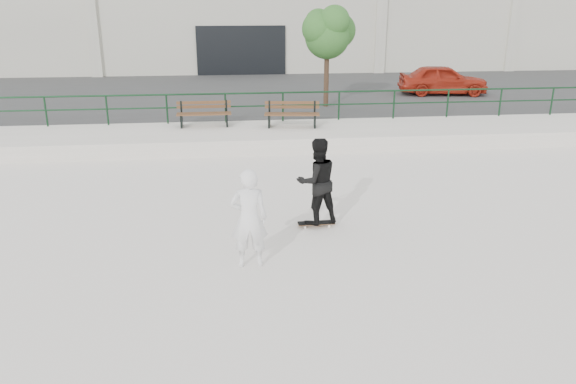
{
  "coord_description": "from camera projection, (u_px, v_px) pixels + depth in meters",
  "views": [
    {
      "loc": [
        -1.01,
        -8.65,
        4.55
      ],
      "look_at": [
        0.19,
        2.0,
        0.87
      ],
      "focal_mm": 35.0,
      "sensor_mm": 36.0,
      "label": 1
    }
  ],
  "objects": [
    {
      "name": "seated_skater",
      "position": [
        249.0,
        218.0,
        9.86
      ],
      "size": [
        0.67,
        0.45,
        1.82
      ],
      "primitive_type": "imported",
      "rotation": [
        0.0,
        0.0,
        3.12
      ],
      "color": "white",
      "rests_on": "ground"
    },
    {
      "name": "ground",
      "position": [
        290.0,
        277.0,
        9.72
      ],
      "size": [
        120.0,
        120.0,
        0.0
      ],
      "primitive_type": "plane",
      "color": "white",
      "rests_on": "ground"
    },
    {
      "name": "commercial_building",
      "position": [
        236.0,
        0.0,
        38.3
      ],
      "size": [
        44.2,
        16.33,
        8.0
      ],
      "color": "silver",
      "rests_on": "ground"
    },
    {
      "name": "parking_strip",
      "position": [
        246.0,
        96.0,
        26.56
      ],
      "size": [
        60.0,
        14.0,
        0.5
      ],
      "primitive_type": "cube",
      "color": "#3B3B3B",
      "rests_on": "ground"
    },
    {
      "name": "railing",
      "position": [
        254.0,
        101.0,
        19.47
      ],
      "size": [
        28.0,
        0.06,
        1.03
      ],
      "color": "#14371D",
      "rests_on": "ledge"
    },
    {
      "name": "ledge",
      "position": [
        257.0,
        137.0,
        18.57
      ],
      "size": [
        30.0,
        3.0,
        0.5
      ],
      "primitive_type": "cube",
      "color": "silver",
      "rests_on": "ground"
    },
    {
      "name": "standing_skater",
      "position": [
        317.0,
        181.0,
        11.57
      ],
      "size": [
        1.03,
        0.89,
        1.82
      ],
      "primitive_type": "imported",
      "rotation": [
        0.0,
        0.0,
        3.4
      ],
      "color": "black",
      "rests_on": "skateboard"
    },
    {
      "name": "bench_left",
      "position": [
        204.0,
        114.0,
        18.89
      ],
      "size": [
        1.82,
        0.56,
        0.84
      ],
      "rotation": [
        0.0,
        0.0,
        0.01
      ],
      "color": "brown",
      "rests_on": "ledge"
    },
    {
      "name": "bench_right",
      "position": [
        292.0,
        114.0,
        18.8
      ],
      "size": [
        1.89,
        0.75,
        0.85
      ],
      "rotation": [
        0.0,
        0.0,
        -0.12
      ],
      "color": "brown",
      "rests_on": "ledge"
    },
    {
      "name": "skateboard",
      "position": [
        316.0,
        223.0,
        11.88
      ],
      "size": [
        0.78,
        0.23,
        0.09
      ],
      "rotation": [
        0.0,
        0.0,
        0.02
      ],
      "color": "black",
      "rests_on": "ground"
    },
    {
      "name": "red_car",
      "position": [
        443.0,
        80.0,
        25.17
      ],
      "size": [
        4.08,
        2.11,
        1.33
      ],
      "primitive_type": "imported",
      "rotation": [
        0.0,
        0.0,
        1.43
      ],
      "color": "#AA2514",
      "rests_on": "parking_strip"
    },
    {
      "name": "tree",
      "position": [
        328.0,
        31.0,
        21.65
      ],
      "size": [
        2.19,
        1.95,
        3.89
      ],
      "color": "#4F3A27",
      "rests_on": "parking_strip"
    }
  ]
}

